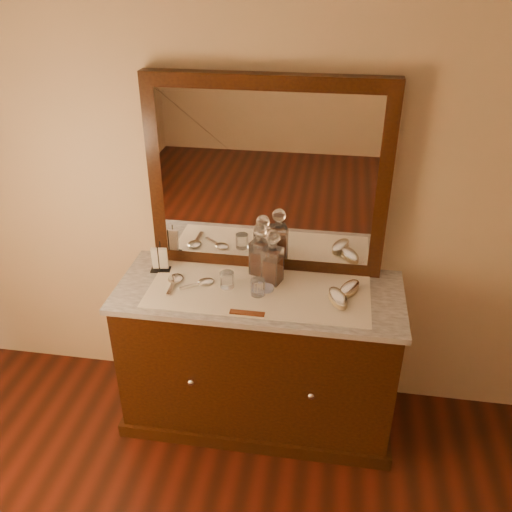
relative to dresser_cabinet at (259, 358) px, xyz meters
name	(u,v)px	position (x,y,z in m)	size (l,w,h in m)	color
dresser_cabinet	(259,358)	(0.00, 0.00, 0.00)	(1.40, 0.55, 0.82)	black
dresser_plinth	(259,407)	(0.00, 0.00, -0.37)	(1.46, 0.59, 0.08)	black
knob_left	(191,382)	(-0.30, -0.28, 0.04)	(0.04, 0.04, 0.04)	silver
knob_right	(311,396)	(0.30, -0.28, 0.04)	(0.04, 0.04, 0.04)	silver
marble_top	(259,292)	(0.00, 0.00, 0.42)	(1.44, 0.59, 0.03)	silver
mirror_frame	(267,178)	(0.00, 0.25, 0.94)	(1.20, 0.08, 1.00)	black
mirror_glass	(266,181)	(0.00, 0.21, 0.94)	(1.06, 0.01, 0.86)	white
lace_runner	(259,291)	(0.00, -0.02, 0.44)	(1.10, 0.45, 0.00)	white
pin_dish	(266,288)	(0.03, 0.00, 0.45)	(0.08, 0.08, 0.01)	white
comb	(247,313)	(-0.02, -0.22, 0.45)	(0.17, 0.03, 0.01)	brown
napkin_rack	(160,260)	(-0.54, 0.11, 0.50)	(0.11, 0.07, 0.15)	black
decanter_left	(260,254)	(-0.02, 0.16, 0.55)	(0.11, 0.11, 0.29)	brown
decanter_right	(272,262)	(0.05, 0.08, 0.56)	(0.11, 0.11, 0.29)	brown
brush_near	(338,298)	(0.39, -0.06, 0.47)	(0.13, 0.19, 0.05)	tan
brush_far	(349,289)	(0.44, 0.03, 0.47)	(0.14, 0.18, 0.05)	tan
hand_mirror_outer	(175,280)	(-0.44, 0.00, 0.45)	(0.08, 0.20, 0.02)	silver
hand_mirror_inner	(203,283)	(-0.29, 0.00, 0.45)	(0.18, 0.15, 0.02)	silver
tumblers	(242,283)	(-0.08, -0.03, 0.48)	(0.24, 0.12, 0.08)	white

